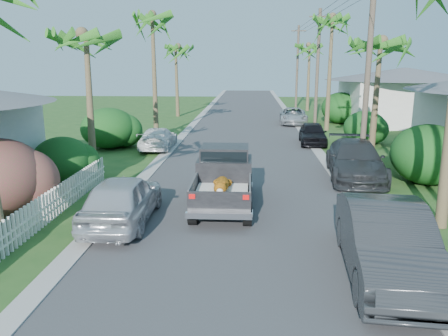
# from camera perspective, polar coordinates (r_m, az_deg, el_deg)

# --- Properties ---
(ground) EXTENTS (120.00, 120.00, 0.00)m
(ground) POSITION_cam_1_polar(r_m,az_deg,el_deg) (8.79, 0.55, -20.72)
(ground) COLOR #244E1D
(ground) RESTS_ON ground
(road) EXTENTS (8.00, 100.00, 0.02)m
(road) POSITION_cam_1_polar(r_m,az_deg,el_deg) (32.63, 2.70, 4.81)
(road) COLOR #38383A
(road) RESTS_ON ground
(curb_left) EXTENTS (0.60, 100.00, 0.06)m
(curb_left) POSITION_cam_1_polar(r_m,az_deg,el_deg) (32.96, -4.82, 4.90)
(curb_left) COLOR #A5A39E
(curb_left) RESTS_ON ground
(curb_right) EXTENTS (0.60, 100.00, 0.06)m
(curb_right) POSITION_cam_1_polar(r_m,az_deg,el_deg) (32.87, 10.25, 4.70)
(curb_right) COLOR #A5A39E
(curb_right) RESTS_ON ground
(pickup_truck) EXTENTS (1.98, 5.12, 2.06)m
(pickup_truck) POSITION_cam_1_polar(r_m,az_deg,el_deg) (15.62, 0.04, -1.07)
(pickup_truck) COLOR black
(pickup_truck) RESTS_ON ground
(parked_car_rn) EXTENTS (2.24, 5.35, 1.72)m
(parked_car_rn) POSITION_cam_1_polar(r_m,az_deg,el_deg) (11.06, 20.47, -9.06)
(parked_car_rn) COLOR #2A2C2F
(parked_car_rn) RESTS_ON ground
(parked_car_rm) EXTENTS (2.78, 5.74, 1.61)m
(parked_car_rm) POSITION_cam_1_polar(r_m,az_deg,el_deg) (19.94, 16.76, 0.96)
(parked_car_rm) COLOR #2C2F31
(parked_car_rm) RESTS_ON ground
(parked_car_rf) EXTENTS (1.81, 4.04, 1.35)m
(parked_car_rf) POSITION_cam_1_polar(r_m,az_deg,el_deg) (27.85, 11.51, 4.43)
(parked_car_rf) COLOR black
(parked_car_rf) RESTS_ON ground
(parked_car_rd) EXTENTS (2.40, 4.83, 1.31)m
(parked_car_rd) POSITION_cam_1_polar(r_m,az_deg,el_deg) (37.06, 9.04, 6.71)
(parked_car_rd) COLOR #B4B7BB
(parked_car_rd) RESTS_ON ground
(parked_car_ln) EXTENTS (1.91, 4.63, 1.57)m
(parked_car_ln) POSITION_cam_1_polar(r_m,az_deg,el_deg) (14.10, -13.10, -4.00)
(parked_car_ln) COLOR silver
(parked_car_ln) RESTS_ON ground
(parked_car_lf) EXTENTS (1.82, 4.37, 1.26)m
(parked_car_lf) POSITION_cam_1_polar(r_m,az_deg,el_deg) (25.99, -8.60, 3.81)
(parked_car_lf) COLOR white
(parked_car_lf) RESTS_ON ground
(palm_l_b) EXTENTS (4.40, 4.40, 7.40)m
(palm_l_b) POSITION_cam_1_polar(r_m,az_deg,el_deg) (20.57, -17.72, 16.26)
(palm_l_b) COLOR olive
(palm_l_b) RESTS_ON ground
(palm_l_c) EXTENTS (4.40, 4.40, 9.20)m
(palm_l_c) POSITION_cam_1_polar(r_m,az_deg,el_deg) (30.08, -9.37, 19.01)
(palm_l_c) COLOR olive
(palm_l_c) RESTS_ON ground
(palm_l_d) EXTENTS (4.40, 4.40, 7.70)m
(palm_l_d) POSITION_cam_1_polar(r_m,az_deg,el_deg) (41.85, -6.31, 15.49)
(palm_l_d) COLOR olive
(palm_l_d) RESTS_ON ground
(palm_r_b) EXTENTS (4.40, 4.40, 7.20)m
(palm_r_b) POSITION_cam_1_polar(r_m,az_deg,el_deg) (23.14, 19.74, 15.25)
(palm_r_b) COLOR olive
(palm_r_b) RESTS_ON ground
(palm_r_c) EXTENTS (4.40, 4.40, 9.40)m
(palm_r_c) POSITION_cam_1_polar(r_m,az_deg,el_deg) (33.92, 14.00, 18.49)
(palm_r_c) COLOR olive
(palm_r_c) RESTS_ON ground
(palm_r_d) EXTENTS (4.40, 4.40, 8.00)m
(palm_r_d) POSITION_cam_1_polar(r_m,az_deg,el_deg) (47.69, 11.16, 15.43)
(palm_r_d) COLOR olive
(palm_r_d) RESTS_ON ground
(shrub_l_c) EXTENTS (2.40, 2.64, 2.00)m
(shrub_l_c) POSITION_cam_1_polar(r_m,az_deg,el_deg) (19.32, -20.38, 0.88)
(shrub_l_c) COLOR #13441B
(shrub_l_c) RESTS_ON ground
(shrub_l_d) EXTENTS (3.20, 3.52, 2.40)m
(shrub_l_d) POSITION_cam_1_polar(r_m,az_deg,el_deg) (26.86, -14.86, 5.06)
(shrub_l_d) COLOR #13441B
(shrub_l_d) RESTS_ON ground
(shrub_r_b) EXTENTS (3.00, 3.30, 2.50)m
(shrub_r_b) POSITION_cam_1_polar(r_m,az_deg,el_deg) (20.06, 25.10, 1.62)
(shrub_r_b) COLOR #13441B
(shrub_r_b) RESTS_ON ground
(shrub_r_c) EXTENTS (2.60, 2.86, 2.10)m
(shrub_r_c) POSITION_cam_1_polar(r_m,az_deg,el_deg) (28.45, 17.94, 5.00)
(shrub_r_c) COLOR #13441B
(shrub_r_c) RESTS_ON ground
(shrub_r_d) EXTENTS (3.20, 3.52, 2.60)m
(shrub_r_d) POSITION_cam_1_polar(r_m,az_deg,el_deg) (38.21, 15.01, 7.59)
(shrub_r_d) COLOR #13441B
(shrub_r_d) RESTS_ON ground
(picket_fence) EXTENTS (0.10, 11.00, 1.00)m
(picket_fence) POSITION_cam_1_polar(r_m,az_deg,el_deg) (14.92, -22.08, -4.83)
(picket_fence) COLOR white
(picket_fence) RESTS_ON ground
(house_right_far) EXTENTS (9.00, 8.00, 4.60)m
(house_right_far) POSITION_cam_1_polar(r_m,az_deg,el_deg) (39.45, 22.29, 8.42)
(house_right_far) COLOR silver
(house_right_far) RESTS_ON ground
(utility_pole_b) EXTENTS (1.60, 0.26, 9.00)m
(utility_pole_b) POSITION_cam_1_polar(r_m,az_deg,el_deg) (20.93, 18.29, 11.92)
(utility_pole_b) COLOR brown
(utility_pole_b) RESTS_ON ground
(utility_pole_c) EXTENTS (1.60, 0.26, 9.00)m
(utility_pole_c) POSITION_cam_1_polar(r_m,az_deg,el_deg) (35.65, 12.12, 12.67)
(utility_pole_c) COLOR brown
(utility_pole_c) RESTS_ON ground
(utility_pole_d) EXTENTS (1.60, 0.26, 9.00)m
(utility_pole_d) POSITION_cam_1_polar(r_m,az_deg,el_deg) (50.53, 9.55, 12.95)
(utility_pole_d) COLOR brown
(utility_pole_d) RESTS_ON ground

